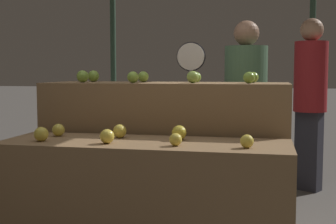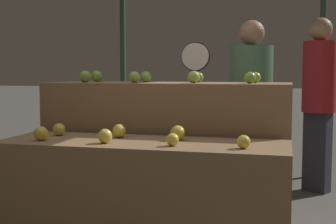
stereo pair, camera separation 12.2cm
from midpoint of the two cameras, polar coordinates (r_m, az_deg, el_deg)
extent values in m
cylinder|color=#33513D|center=(5.98, -7.28, 6.25)|extent=(0.07, 0.07, 2.69)
cylinder|color=#33513D|center=(5.67, 16.51, 6.14)|extent=(0.07, 0.07, 2.69)
cube|color=olive|center=(2.85, -4.09, -11.65)|extent=(1.71, 0.55, 0.81)
cube|color=olive|center=(3.38, -1.29, -6.10)|extent=(1.71, 0.55, 1.14)
sphere|color=gold|center=(2.88, -16.38, -2.60)|extent=(0.09, 0.09, 0.09)
sphere|color=yellow|center=(2.71, -8.72, -2.96)|extent=(0.08, 0.08, 0.08)
sphere|color=yellow|center=(2.59, -0.41, -3.38)|extent=(0.07, 0.07, 0.07)
sphere|color=yellow|center=(2.55, 8.24, -3.56)|extent=(0.07, 0.07, 0.07)
sphere|color=gold|center=(3.07, -14.34, -2.15)|extent=(0.08, 0.08, 0.08)
sphere|color=yellow|center=(2.92, -7.10, -2.33)|extent=(0.08, 0.08, 0.08)
sphere|color=gold|center=(2.81, 0.12, -2.55)|extent=(0.09, 0.09, 0.09)
sphere|color=#7AA338|center=(3.40, -11.39, 4.27)|extent=(0.09, 0.09, 0.09)
sphere|color=#84AD3D|center=(3.26, -5.37, 4.26)|extent=(0.08, 0.08, 0.08)
sphere|color=#8EB247|center=(3.16, 1.93, 4.28)|extent=(0.08, 0.08, 0.08)
sphere|color=#7AA338|center=(3.13, 8.75, 4.17)|extent=(0.08, 0.08, 0.08)
sphere|color=#7AA338|center=(3.59, -10.05, 4.33)|extent=(0.09, 0.09, 0.09)
sphere|color=#84AD3D|center=(3.46, -4.05, 4.31)|extent=(0.08, 0.08, 0.08)
sphere|color=#7AA338|center=(3.39, 2.42, 4.26)|extent=(0.07, 0.07, 0.07)
sphere|color=#84AD3D|center=(3.32, 9.31, 4.19)|extent=(0.08, 0.08, 0.08)
cylinder|color=#99999E|center=(3.95, 1.92, -2.83)|extent=(0.04, 0.04, 1.36)
cylinder|color=black|center=(3.90, 1.93, 6.77)|extent=(0.24, 0.01, 0.24)
cylinder|color=silver|center=(3.89, 1.89, 6.77)|extent=(0.22, 0.02, 0.22)
cylinder|color=#99999E|center=(3.89, 1.89, 4.09)|extent=(0.01, 0.01, 0.14)
cylinder|color=#99999E|center=(3.89, 1.88, 3.06)|extent=(0.20, 0.20, 0.03)
cube|color=#2D2D38|center=(4.16, 8.48, -6.62)|extent=(0.28, 0.17, 0.77)
cylinder|color=#476B4C|center=(4.08, 8.61, 3.28)|extent=(0.38, 0.38, 0.67)
sphere|color=#936B51|center=(4.09, 8.69, 9.47)|extent=(0.22, 0.22, 0.22)
cube|color=#2D2D38|center=(4.97, 16.09, -4.58)|extent=(0.29, 0.25, 0.81)
cylinder|color=maroon|center=(4.90, 16.31, 4.16)|extent=(0.45, 0.45, 0.70)
sphere|color=tan|center=(4.92, 16.45, 9.59)|extent=(0.23, 0.23, 0.23)
camera|label=1|loc=(0.06, -91.16, -0.10)|focal=50.00mm
camera|label=2|loc=(0.06, 88.84, 0.10)|focal=50.00mm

